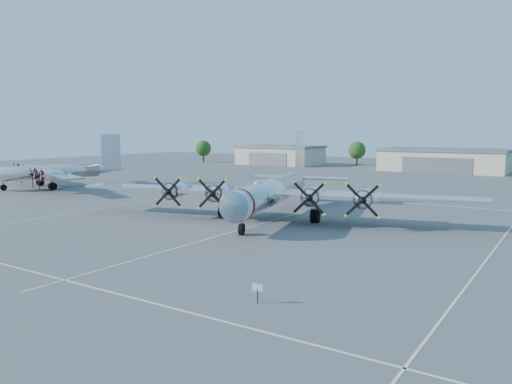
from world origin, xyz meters
The scene contains 9 objects.
ground centered at (0.00, 0.00, 0.00)m, with size 260.00×260.00×0.00m, color #4F4F51.
parking_lines centered at (0.00, -1.75, 0.01)m, with size 60.00×50.08×0.01m.
hangar_west centered at (-45.00, 81.96, 2.71)m, with size 22.60×14.60×5.40m.
hangar_center centered at (0.00, 81.96, 2.71)m, with size 28.60×14.60×5.40m.
tree_far_west centered at (-70.00, 78.00, 4.22)m, with size 4.80×4.80×6.64m.
tree_west centered at (-25.00, 90.00, 4.22)m, with size 4.80×4.80×6.64m.
main_bomber_b29 centered at (-1.12, 5.80, 0.00)m, with size 43.99×30.09×9.73m, color silver, non-canonical shape.
bomber_west centered at (-47.54, 10.57, 0.00)m, with size 33.86×23.98×8.95m, color silver, non-canonical shape.
info_placard centered at (12.82, -18.82, 0.79)m, with size 0.57×0.23×1.12m.
Camera 1 is at (27.47, -41.36, 9.59)m, focal length 35.00 mm.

